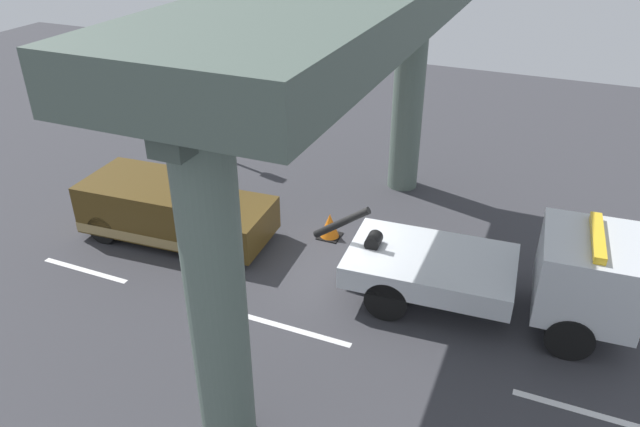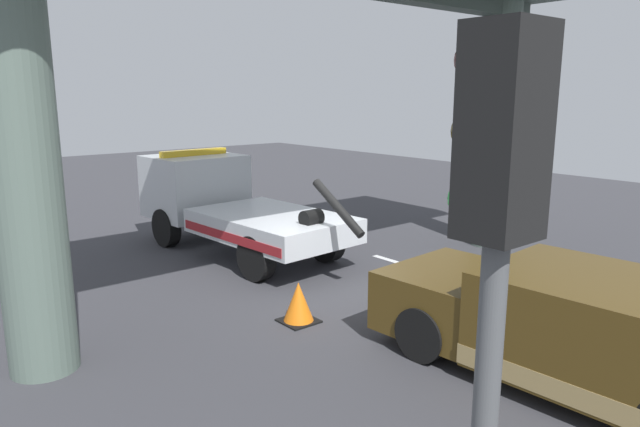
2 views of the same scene
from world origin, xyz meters
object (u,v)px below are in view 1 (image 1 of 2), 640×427
at_px(towed_van_green, 169,210).
at_px(traffic_cone_orange, 330,226).
at_px(tow_truck_white, 518,271).
at_px(traffic_light_near, 203,71).

relative_size(towed_van_green, traffic_cone_orange, 7.34).
bearing_deg(tow_truck_white, traffic_cone_orange, 163.21).
xyz_separation_m(towed_van_green, traffic_light_near, (-2.00, 5.23, 2.31)).
bearing_deg(towed_van_green, traffic_cone_orange, 21.16).
xyz_separation_m(towed_van_green, traffic_cone_orange, (4.15, 1.61, -0.43)).
bearing_deg(towed_van_green, tow_truck_white, 0.34).
relative_size(tow_truck_white, traffic_cone_orange, 10.09).
xyz_separation_m(traffic_light_near, traffic_cone_orange, (6.15, -3.62, -2.74)).
height_order(towed_van_green, traffic_cone_orange, towed_van_green).
relative_size(tow_truck_white, towed_van_green, 1.37).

